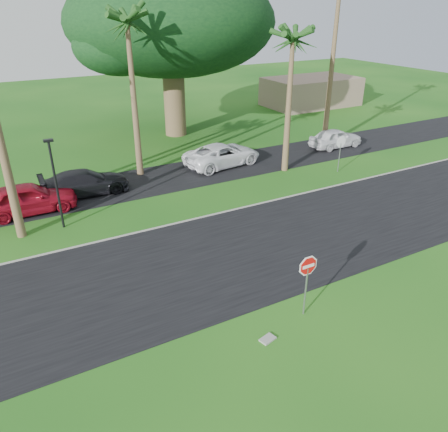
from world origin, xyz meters
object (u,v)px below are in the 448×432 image
car_dark (85,183)px  car_red (28,199)px  stop_sign_near (307,274)px  car_pickup (336,138)px  stop_sign_far (341,147)px  car_minivan (223,155)px

car_dark → car_red: bearing=110.9°
car_red → stop_sign_near: bearing=-151.0°
car_dark → car_pickup: size_ratio=1.16×
car_pickup → stop_sign_far: bearing=140.9°
stop_sign_far → car_red: (-19.27, 3.11, -0.92)m
stop_sign_far → car_dark: size_ratio=0.51×
car_red → car_minivan: (12.96, 1.77, -0.08)m
car_red → car_pickup: bearing=-86.6°
stop_sign_near → car_minivan: bearing=71.9°
car_pickup → car_red: bearing=93.5°
car_red → car_minivan: bearing=-82.0°
car_minivan → stop_sign_near: bearing=154.2°
stop_sign_near → car_red: (-7.77, 14.11, -0.92)m
stop_sign_near → stop_sign_far: size_ratio=1.00×
car_red → car_dark: size_ratio=0.98×
stop_sign_far → car_minivan: (-6.31, 4.88, -1.00)m
stop_sign_near → car_pickup: 21.58m
stop_sign_near → stop_sign_far: same height
stop_sign_near → car_red: size_ratio=0.52×
stop_sign_near → car_minivan: (5.19, 15.88, -1.00)m
car_red → car_pickup: car_red is taller
car_dark → car_minivan: 9.68m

